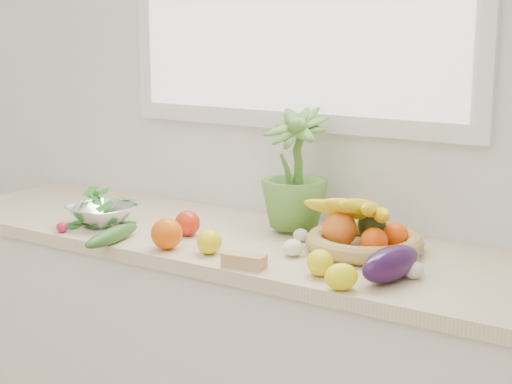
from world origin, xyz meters
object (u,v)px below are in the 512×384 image
Objects in this scene: fruit_basket at (363,234)px; colander_with_spinach at (102,208)px; apple at (187,223)px; eggplant at (391,264)px; cucumber at (112,236)px; potted_herb at (295,168)px.

fruit_basket is 0.86m from colander_with_spinach.
eggplant is at bearing -4.74° from apple.
apple is 0.70m from eggplant.
cucumber is 0.59m from potted_herb.
fruit_basket is (0.53, 0.14, 0.01)m from apple.
potted_herb is at bearing 47.28° from cucumber.
eggplant is at bearing -0.26° from colander_with_spinach.
cucumber is 0.22m from colander_with_spinach.
eggplant is 0.26m from fruit_basket.
apple is at bearing -138.13° from potted_herb.
eggplant is 0.60× the size of fruit_basket.
potted_herb is 1.01× the size of fruit_basket.
colander_with_spinach is (-0.84, -0.20, 0.01)m from fruit_basket.
colander_with_spinach reaches higher than cucumber.
apple is 0.55m from fruit_basket.
fruit_basket is (0.66, 0.33, 0.03)m from cucumber.
fruit_basket reaches higher than eggplant.
fruit_basket is at bearing -16.44° from potted_herb.
fruit_basket is at bearing 130.95° from eggplant.
potted_herb reaches higher than apple.
apple is 0.21× the size of fruit_basket.
eggplant is 1.01m from colander_with_spinach.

